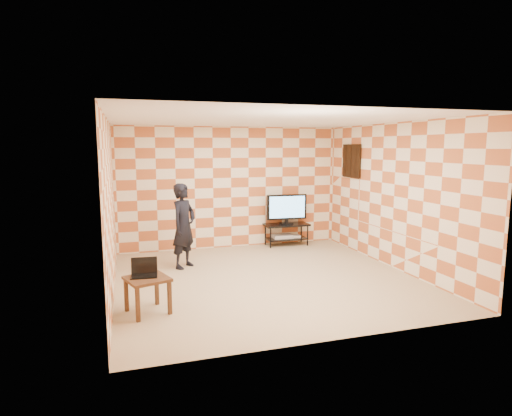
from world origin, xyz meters
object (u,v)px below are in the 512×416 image
(tv, at_px, (287,208))
(side_table, at_px, (147,284))
(tv_stand, at_px, (286,230))
(person, at_px, (184,226))

(tv, bearing_deg, side_table, -135.37)
(tv_stand, height_order, side_table, same)
(tv, relative_size, person, 0.59)
(tv, distance_m, side_table, 4.63)
(tv_stand, relative_size, tv, 1.09)
(person, bearing_deg, tv, -21.07)
(side_table, xyz_separation_m, person, (0.78, 2.10, 0.38))
(tv_stand, relative_size, side_table, 1.53)
(person, bearing_deg, side_table, -156.04)
(tv, xyz_separation_m, side_table, (-3.28, -3.24, -0.47))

